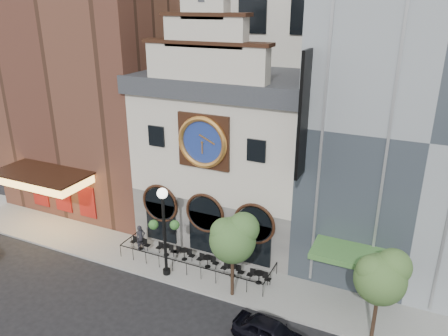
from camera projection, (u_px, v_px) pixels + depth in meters
ground at (177, 287)px, 27.64m from camera, size 120.00×120.00×0.00m
sidewalk at (196, 266)px, 29.73m from camera, size 44.00×5.00×0.15m
clock_building at (229, 151)px, 31.86m from camera, size 12.60×8.78×18.65m
theater_building at (99, 56)px, 36.68m from camera, size 14.00×15.60×25.00m
retail_building at (432, 117)px, 27.32m from camera, size 14.00×14.40×20.00m
cafe_railing at (196, 259)px, 29.54m from camera, size 10.60×2.60×0.90m
bistro_0 at (140, 243)px, 31.46m from camera, size 1.58×0.68×0.90m
bistro_1 at (166, 249)px, 30.69m from camera, size 1.58×0.68×0.90m
bistro_2 at (184, 254)px, 30.17m from camera, size 1.58×0.68×0.90m
bistro_3 at (208, 261)px, 29.32m from camera, size 1.58×0.68×0.90m
bistro_4 at (232, 270)px, 28.36m from camera, size 1.58×0.68×0.90m
bistro_5 at (259, 277)px, 27.65m from camera, size 1.58×0.68×0.90m
car_right at (271, 333)px, 22.80m from camera, size 4.36×2.20×1.42m
pedestrian at (141, 238)px, 31.19m from camera, size 0.73×0.83×1.91m
lamppost at (164, 222)px, 27.40m from camera, size 1.86×1.15×6.14m
tree_left at (234, 237)px, 25.30m from camera, size 2.85×2.75×5.49m
tree_right at (382, 275)px, 21.96m from camera, size 2.75×2.65×5.30m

